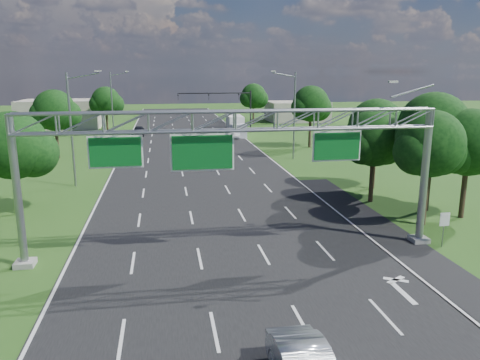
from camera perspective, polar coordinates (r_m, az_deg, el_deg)
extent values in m
plane|color=#255018|center=(43.93, -4.48, -0.19)|extent=(220.00, 220.00, 0.00)
cube|color=black|center=(43.93, -4.48, -0.19)|extent=(18.00, 180.00, 0.02)
cube|color=black|center=(31.58, 17.07, -6.08)|extent=(3.00, 30.00, 0.02)
cube|color=gray|center=(30.48, 20.95, -6.77)|extent=(1.00, 1.00, 0.30)
cylinder|color=gray|center=(29.45, 21.56, 0.30)|extent=(0.44, 0.44, 8.00)
cube|color=gray|center=(27.58, -24.72, -9.22)|extent=(1.00, 1.00, 0.30)
cylinder|color=gray|center=(26.44, -25.51, -1.44)|extent=(0.40, 0.40, 8.00)
cylinder|color=gray|center=(28.24, 20.29, 10.16)|extent=(2.54, 0.12, 0.79)
cube|color=beige|center=(27.66, 18.16, 11.31)|extent=(0.50, 0.22, 0.12)
cube|color=white|center=(25.06, -14.93, 3.34)|extent=(2.80, 0.05, 1.70)
cube|color=#0B5D1F|center=(25.00, -14.94, 3.32)|extent=(2.62, 0.05, 1.52)
cube|color=white|center=(25.03, -4.60, 3.39)|extent=(3.40, 0.05, 2.00)
cube|color=#0B5D1F|center=(24.98, -4.59, 3.36)|extent=(3.22, 0.05, 1.82)
cube|color=white|center=(26.68, 11.70, 4.08)|extent=(2.80, 0.05, 1.70)
cube|color=#0B5D1F|center=(26.62, 11.75, 4.06)|extent=(2.62, 0.05, 1.52)
cylinder|color=gray|center=(29.87, 23.54, -5.68)|extent=(0.06, 0.06, 2.00)
cube|color=white|center=(29.64, 23.69, -4.41)|extent=(0.60, 0.04, 0.80)
cylinder|color=black|center=(79.23, 1.29, 8.33)|extent=(0.24, 0.24, 7.00)
cylinder|color=black|center=(78.16, -3.10, 10.53)|extent=(12.00, 0.18, 0.18)
imported|color=black|center=(77.76, -7.56, 10.02)|extent=(0.18, 0.22, 1.10)
imported|color=black|center=(78.08, -3.83, 10.11)|extent=(0.18, 0.22, 1.10)
imported|color=black|center=(78.72, -0.15, 10.16)|extent=(0.18, 0.22, 1.10)
cylinder|color=gray|center=(43.66, -19.89, 5.66)|extent=(0.20, 0.20, 10.00)
cylinder|color=gray|center=(43.15, -18.65, 11.95)|extent=(2.78, 0.12, 0.60)
cube|color=beige|center=(42.96, -16.94, 12.60)|extent=(0.55, 0.22, 0.12)
cylinder|color=gray|center=(78.20, -15.34, 8.92)|extent=(0.20, 0.20, 10.00)
cylinder|color=gray|center=(77.91, -14.58, 12.41)|extent=(2.78, 0.12, 0.60)
cube|color=beige|center=(77.81, -13.62, 12.76)|extent=(0.55, 0.22, 0.12)
cylinder|color=gray|center=(54.95, 6.65, 7.72)|extent=(0.20, 0.20, 10.00)
cylinder|color=gray|center=(54.37, 5.43, 12.65)|extent=(2.78, 0.12, 0.60)
cube|color=beige|center=(54.06, 4.07, 13.10)|extent=(0.55, 0.22, 0.12)
cylinder|color=#2D2116|center=(33.44, 21.61, -2.02)|extent=(0.36, 0.36, 3.74)
sphere|color=black|center=(32.75, 22.14, 4.13)|extent=(4.40, 4.40, 4.40)
sphere|color=black|center=(33.74, 23.32, 3.32)|extent=(3.30, 3.30, 3.30)
sphere|color=black|center=(32.05, 20.84, 3.27)|extent=(3.08, 3.08, 3.08)
cylinder|color=#2D2116|center=(36.90, 21.96, -0.34)|extent=(0.36, 0.36, 4.18)
sphere|color=black|center=(36.24, 22.51, 5.96)|extent=(5.00, 5.00, 5.00)
sphere|color=black|center=(37.31, 23.75, 5.06)|extent=(3.75, 3.75, 3.75)
sphere|color=black|center=(35.46, 21.14, 5.13)|extent=(3.50, 3.50, 3.50)
cylinder|color=#2D2116|center=(38.17, 15.74, -0.13)|extent=(0.36, 0.36, 3.30)
sphere|color=black|center=(37.56, 16.06, 4.94)|extent=(4.40, 4.40, 4.40)
sphere|color=black|center=(38.47, 17.25, 4.21)|extent=(3.30, 3.30, 3.30)
sphere|color=black|center=(36.94, 14.83, 4.19)|extent=(3.08, 3.08, 3.08)
cylinder|color=#2D2116|center=(36.16, 25.57, -1.48)|extent=(0.36, 0.36, 3.52)
sphere|color=black|center=(35.51, 26.14, 4.16)|extent=(4.60, 4.60, 4.60)
sphere|color=black|center=(36.58, 27.17, 3.36)|extent=(3.45, 3.45, 3.45)
sphere|color=black|center=(34.74, 24.95, 3.33)|extent=(3.22, 3.22, 3.22)
cylinder|color=#2D2116|center=(42.52, 15.95, 1.33)|extent=(0.36, 0.36, 3.52)
sphere|color=black|center=(41.96, 16.27, 6.25)|extent=(4.80, 4.80, 4.80)
sphere|color=black|center=(42.91, 17.44, 5.51)|extent=(3.60, 3.60, 3.60)
sphere|color=black|center=(41.29, 15.04, 5.55)|extent=(3.36, 3.36, 3.36)
cylinder|color=#2D2116|center=(37.17, -25.44, -1.45)|extent=(0.36, 0.36, 3.08)
sphere|color=black|center=(36.53, -25.96, 3.81)|extent=(4.80, 4.80, 4.80)
sphere|color=black|center=(36.67, -23.90, 3.09)|extent=(3.60, 3.60, 3.60)
cylinder|color=#2D2116|center=(59.53, -21.39, 4.28)|extent=(0.36, 0.36, 3.74)
sphere|color=black|center=(59.12, -21.69, 7.91)|extent=(4.80, 4.80, 4.80)
sphere|color=black|center=(59.32, -20.42, 7.44)|extent=(3.60, 3.60, 3.60)
sphere|color=black|center=(59.11, -22.74, 7.35)|extent=(3.36, 3.36, 3.36)
cylinder|color=#2D2116|center=(83.59, -15.89, 6.81)|extent=(0.36, 0.36, 3.30)
sphere|color=black|center=(83.31, -16.04, 9.25)|extent=(4.80, 4.80, 4.80)
sphere|color=black|center=(83.61, -15.16, 8.91)|extent=(3.60, 3.60, 3.60)
sphere|color=black|center=(83.17, -16.79, 8.87)|extent=(3.36, 3.36, 3.36)
cylinder|color=#2D2116|center=(64.19, 8.51, 5.71)|extent=(0.36, 0.36, 3.96)
sphere|color=black|center=(63.81, 8.63, 9.18)|extent=(4.80, 4.80, 4.80)
sphere|color=black|center=(64.61, 9.53, 8.67)|extent=(3.60, 3.60, 3.60)
sphere|color=black|center=(63.24, 7.75, 8.74)|extent=(3.36, 3.36, 3.36)
cylinder|color=#2D2116|center=(92.66, 1.64, 7.94)|extent=(0.36, 0.36, 3.52)
sphere|color=black|center=(92.41, 1.66, 10.21)|extent=(4.80, 4.80, 4.80)
sphere|color=black|center=(93.07, 2.35, 9.86)|extent=(3.60, 3.60, 3.60)
sphere|color=black|center=(91.94, 1.02, 9.90)|extent=(3.36, 3.36, 3.36)
cube|color=gray|center=(92.80, -20.95, 7.56)|extent=(14.00, 10.00, 5.00)
cube|color=gray|center=(98.86, 6.96, 8.31)|extent=(12.00, 9.00, 4.00)
imported|color=black|center=(71.58, -4.59, 5.44)|extent=(2.24, 4.33, 1.17)
imported|color=black|center=(77.25, -12.25, 5.87)|extent=(1.87, 4.47, 1.51)
imported|color=silver|center=(73.23, -0.85, 5.76)|extent=(1.58, 4.41, 1.45)
cube|color=white|center=(76.69, -0.62, 6.76)|extent=(2.53, 5.94, 2.94)
cube|color=silver|center=(72.72, -0.13, 5.99)|extent=(2.32, 2.22, 2.15)
cylinder|color=black|center=(72.83, -0.99, 5.53)|extent=(0.34, 0.98, 0.98)
cylinder|color=black|center=(73.17, 0.68, 5.57)|extent=(0.34, 0.98, 0.98)
cylinder|color=black|center=(78.60, -1.61, 6.08)|extent=(0.34, 0.98, 0.98)
cylinder|color=black|center=(78.91, -0.06, 6.12)|extent=(0.34, 0.98, 0.98)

